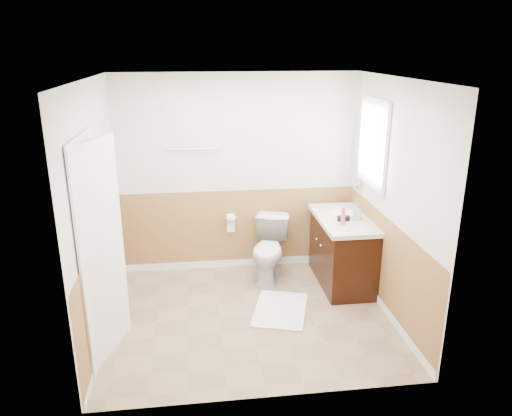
{
  "coord_description": "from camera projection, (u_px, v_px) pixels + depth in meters",
  "views": [
    {
      "loc": [
        -0.52,
        -4.63,
        2.78
      ],
      "look_at": [
        0.1,
        0.25,
        1.15
      ],
      "focal_mm": 34.25,
      "sensor_mm": 36.0,
      "label": 1
    }
  ],
  "objects": [
    {
      "name": "floor",
      "position": [
        250.0,
        316.0,
        5.3
      ],
      "size": [
        3.0,
        3.0,
        0.0
      ],
      "primitive_type": "plane",
      "color": "#8C7051",
      "rests_on": "ground"
    },
    {
      "name": "ceiling",
      "position": [
        249.0,
        78.0,
        4.51
      ],
      "size": [
        3.0,
        3.0,
        0.0
      ],
      "primitive_type": "plane",
      "rotation": [
        3.14,
        0.0,
        0.0
      ],
      "color": "white",
      "rests_on": "floor"
    },
    {
      "name": "wall_back",
      "position": [
        238.0,
        175.0,
        6.13
      ],
      "size": [
        3.0,
        0.0,
        3.0
      ],
      "primitive_type": "plane",
      "rotation": [
        1.57,
        0.0,
        0.0
      ],
      "color": "silver",
      "rests_on": "floor"
    },
    {
      "name": "wall_front",
      "position": [
        269.0,
        260.0,
        3.68
      ],
      "size": [
        3.0,
        0.0,
        3.0
      ],
      "primitive_type": "plane",
      "rotation": [
        -1.57,
        0.0,
        0.0
      ],
      "color": "silver",
      "rests_on": "floor"
    },
    {
      "name": "wall_left",
      "position": [
        96.0,
        213.0,
        4.72
      ],
      "size": [
        0.0,
        3.0,
        3.0
      ],
      "primitive_type": "plane",
      "rotation": [
        1.57,
        0.0,
        1.57
      ],
      "color": "silver",
      "rests_on": "floor"
    },
    {
      "name": "wall_right",
      "position": [
        392.0,
        201.0,
        5.08
      ],
      "size": [
        0.0,
        3.0,
        3.0
      ],
      "primitive_type": "plane",
      "rotation": [
        1.57,
        0.0,
        -1.57
      ],
      "color": "silver",
      "rests_on": "floor"
    },
    {
      "name": "wainscot_back",
      "position": [
        238.0,
        231.0,
        6.35
      ],
      "size": [
        3.0,
        0.0,
        3.0
      ],
      "primitive_type": "plane",
      "rotation": [
        1.57,
        0.0,
        0.0
      ],
      "color": "#A07140",
      "rests_on": "floor"
    },
    {
      "name": "wainscot_front",
      "position": [
        268.0,
        345.0,
        3.93
      ],
      "size": [
        3.0,
        0.0,
        3.0
      ],
      "primitive_type": "plane",
      "rotation": [
        -1.57,
        0.0,
        0.0
      ],
      "color": "#A07140",
      "rests_on": "floor"
    },
    {
      "name": "wainscot_left",
      "position": [
        104.0,
        283.0,
        4.96
      ],
      "size": [
        0.0,
        2.6,
        2.6
      ],
      "primitive_type": "plane",
      "rotation": [
        1.57,
        0.0,
        1.57
      ],
      "color": "#A07140",
      "rests_on": "floor"
    },
    {
      "name": "wainscot_right",
      "position": [
        385.0,
        267.0,
        5.32
      ],
      "size": [
        0.0,
        2.6,
        2.6
      ],
      "primitive_type": "plane",
      "rotation": [
        1.57,
        0.0,
        -1.57
      ],
      "color": "#A07140",
      "rests_on": "floor"
    },
    {
      "name": "toilet",
      "position": [
        269.0,
        250.0,
        6.06
      ],
      "size": [
        0.62,
        0.83,
        0.76
      ],
      "primitive_type": "imported",
      "rotation": [
        0.0,
        0.0,
        -0.29
      ],
      "color": "silver",
      "rests_on": "floor"
    },
    {
      "name": "bath_mat",
      "position": [
        280.0,
        310.0,
        5.4
      ],
      "size": [
        0.76,
        0.92,
        0.02
      ],
      "primitive_type": "cube",
      "rotation": [
        0.0,
        0.0,
        -0.29
      ],
      "color": "silver",
      "rests_on": "floor"
    },
    {
      "name": "vanity_cabinet",
      "position": [
        342.0,
        252.0,
        5.93
      ],
      "size": [
        0.55,
        1.1,
        0.8
      ],
      "primitive_type": "cube",
      "color": "black",
      "rests_on": "floor"
    },
    {
      "name": "vanity_knob_left",
      "position": [
        321.0,
        245.0,
        5.75
      ],
      "size": [
        0.03,
        0.03,
        0.03
      ],
      "primitive_type": "sphere",
      "color": "silver",
      "rests_on": "vanity_cabinet"
    },
    {
      "name": "vanity_knob_right",
      "position": [
        317.0,
        239.0,
        5.94
      ],
      "size": [
        0.03,
        0.03,
        0.03
      ],
      "primitive_type": "sphere",
      "color": "silver",
      "rests_on": "vanity_cabinet"
    },
    {
      "name": "countertop",
      "position": [
        344.0,
        220.0,
        5.8
      ],
      "size": [
        0.6,
        1.15,
        0.05
      ],
      "primitive_type": "cube",
      "color": "beige",
      "rests_on": "vanity_cabinet"
    },
    {
      "name": "sink_basin",
      "position": [
        341.0,
        213.0,
        5.93
      ],
      "size": [
        0.36,
        0.36,
        0.02
      ],
      "primitive_type": "cylinder",
      "color": "white",
      "rests_on": "countertop"
    },
    {
      "name": "faucet",
      "position": [
        356.0,
        207.0,
        5.93
      ],
      "size": [
        0.02,
        0.02,
        0.14
      ],
      "primitive_type": "cylinder",
      "color": "#B9B9C0",
      "rests_on": "countertop"
    },
    {
      "name": "lotion_bottle",
      "position": [
        343.0,
        216.0,
        5.51
      ],
      "size": [
        0.05,
        0.05,
        0.22
      ],
      "primitive_type": "cylinder",
      "color": "#EA3C69",
      "rests_on": "countertop"
    },
    {
      "name": "soap_dispenser",
      "position": [
        357.0,
        212.0,
        5.69
      ],
      "size": [
        0.12,
        0.12,
        0.19
      ],
      "primitive_type": "imported",
      "rotation": [
        0.0,
        0.0,
        -0.42
      ],
      "color": "#9CA6B0",
      "rests_on": "countertop"
    },
    {
      "name": "hair_dryer_body",
      "position": [
        343.0,
        218.0,
        5.67
      ],
      "size": [
        0.14,
        0.07,
        0.07
      ],
      "primitive_type": "cylinder",
      "rotation": [
        0.0,
        1.57,
        0.0
      ],
      "color": "black",
      "rests_on": "countertop"
    },
    {
      "name": "hair_dryer_handle",
      "position": [
        342.0,
        222.0,
        5.64
      ],
      "size": [
        0.03,
        0.03,
        0.07
      ],
      "primitive_type": "cylinder",
      "color": "black",
      "rests_on": "countertop"
    },
    {
      "name": "mirror_panel",
      "position": [
        358.0,
        151.0,
        6.02
      ],
      "size": [
        0.02,
        0.35,
        0.9
      ],
      "primitive_type": "cube",
      "color": "silver",
      "rests_on": "wall_right"
    },
    {
      "name": "window_frame",
      "position": [
        373.0,
        143.0,
        5.47
      ],
      "size": [
        0.04,
        0.8,
        1.0
      ],
      "primitive_type": "cube",
      "color": "white",
      "rests_on": "wall_right"
    },
    {
      "name": "window_glass",
      "position": [
        374.0,
        143.0,
        5.48
      ],
      "size": [
        0.01,
        0.7,
        0.9
      ],
      "primitive_type": "cube",
      "color": "white",
      "rests_on": "wall_right"
    },
    {
      "name": "door",
      "position": [
        101.0,
        253.0,
        4.38
      ],
      "size": [
        0.29,
        0.78,
        2.04
      ],
      "primitive_type": "cube",
      "rotation": [
        0.0,
        0.0,
        -0.31
      ],
      "color": "white",
      "rests_on": "wall_left"
    },
    {
      "name": "door_frame",
      "position": [
        92.0,
        252.0,
        4.37
      ],
      "size": [
        0.02,
        0.92,
        2.1
      ],
      "primitive_type": "cube",
      "color": "white",
      "rests_on": "wall_left"
    },
    {
      "name": "door_knob",
      "position": [
        114.0,
        245.0,
        4.72
      ],
      "size": [
        0.06,
        0.06,
        0.06
      ],
      "primitive_type": "sphere",
      "color": "silver",
      "rests_on": "door"
    },
    {
      "name": "towel_bar",
      "position": [
        192.0,
        149.0,
        5.9
      ],
      "size": [
        0.62,
        0.02,
        0.02
      ],
      "primitive_type": "cylinder",
      "rotation": [
        0.0,
        1.57,
        0.0
      ],
      "color": "silver",
      "rests_on": "wall_back"
    },
    {
      "name": "tp_holder_bar",
      "position": [
        231.0,
        218.0,
        6.22
      ],
      "size": [
        0.14,
        0.02,
        0.02
      ],
      "primitive_type": "cylinder",
      "rotation": [
        0.0,
        1.57,
        0.0
      ],
      "color": "silver",
      "rests_on": "wall_back"
    },
    {
      "name": "tp_roll",
      "position": [
        231.0,
        218.0,
        6.22
      ],
      "size": [
        0.1,
        0.11,
        0.11
      ],
      "primitive_type": "cylinder",
      "rotation": [
        0.0,
        1.57,
        0.0
      ],
      "color": "white",
      "rests_on": "tp_holder_bar"
    },
    {
      "name": "tp_sheet",
      "position": [
        231.0,
        226.0,
        6.25
      ],
      "size": [
        0.1,
        0.01,
        0.16
      ],
      "primitive_type": "cube",
      "color": "white",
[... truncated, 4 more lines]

